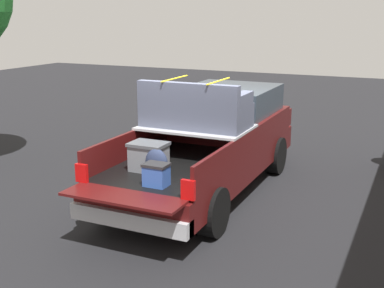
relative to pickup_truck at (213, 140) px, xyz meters
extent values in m
plane|color=black|center=(-0.37, 0.00, -0.96)|extent=(40.00, 40.00, 0.00)
cube|color=#470F0F|center=(-0.37, 0.00, -0.35)|extent=(5.50, 1.92, 0.48)
cube|color=black|center=(-1.57, 0.00, -0.09)|extent=(2.80, 1.80, 0.04)
cube|color=#470F0F|center=(-1.57, 0.93, 0.14)|extent=(2.80, 0.06, 0.50)
cube|color=#470F0F|center=(-1.57, -0.93, 0.14)|extent=(2.80, 0.06, 0.50)
cube|color=#470F0F|center=(-0.20, 0.00, 0.14)|extent=(0.06, 1.80, 0.50)
cube|color=#470F0F|center=(-3.24, 0.00, -0.09)|extent=(0.55, 1.80, 0.04)
cube|color=#B2B2B7|center=(-0.79, 0.00, 0.41)|extent=(1.25, 1.92, 0.04)
cube|color=#470F0F|center=(0.98, 0.00, 0.14)|extent=(2.30, 1.92, 0.50)
cube|color=#2D3842|center=(0.88, 0.00, 0.66)|extent=(1.94, 1.76, 0.53)
cube|color=#470F0F|center=(2.33, 0.00, 0.08)|extent=(0.40, 1.82, 0.38)
cube|color=#B2B2B7|center=(-3.09, 0.00, -0.47)|extent=(0.24, 1.92, 0.24)
cube|color=red|center=(-2.99, 0.88, 0.07)|extent=(0.06, 0.20, 0.28)
cube|color=red|center=(-2.99, -0.88, 0.07)|extent=(0.06, 0.20, 0.28)
cylinder|color=black|center=(1.38, 0.88, -0.57)|extent=(0.79, 0.30, 0.79)
cylinder|color=black|center=(1.38, -0.88, -0.57)|extent=(0.79, 0.30, 0.79)
cylinder|color=black|center=(-2.12, 0.88, -0.57)|extent=(0.79, 0.30, 0.79)
cylinder|color=black|center=(-2.12, -0.88, -0.57)|extent=(0.79, 0.30, 0.79)
cube|color=slate|center=(-2.07, 0.25, 0.14)|extent=(0.40, 0.55, 0.41)
cube|color=#505359|center=(-2.07, 0.25, 0.37)|extent=(0.44, 0.59, 0.05)
ellipsoid|color=#283351|center=(-2.27, 0.00, 0.15)|extent=(0.20, 0.38, 0.44)
ellipsoid|color=#283351|center=(-2.38, 0.00, 0.08)|extent=(0.09, 0.27, 0.19)
cube|color=#3359B2|center=(-2.67, -0.22, 0.08)|extent=(0.26, 0.34, 0.30)
cube|color=#262628|center=(-2.67, -0.22, 0.25)|extent=(0.28, 0.36, 0.04)
cube|color=#4C5166|center=(-0.79, 0.00, 0.64)|extent=(0.91, 1.86, 0.42)
cube|color=#4C5166|center=(-1.17, 0.00, 1.05)|extent=(0.16, 1.86, 0.40)
cube|color=#4C5166|center=(-0.74, 0.83, 0.96)|extent=(0.67, 0.20, 0.22)
cube|color=#4C5166|center=(-0.74, -0.83, 0.96)|extent=(0.67, 0.20, 0.22)
cube|color=yellow|center=(-0.79, 0.42, 1.26)|extent=(1.01, 0.03, 0.02)
cube|color=yellow|center=(-0.79, -0.42, 1.26)|extent=(1.01, 0.03, 0.02)
camera|label=1|loc=(-8.79, -3.63, 2.37)|focal=47.10mm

